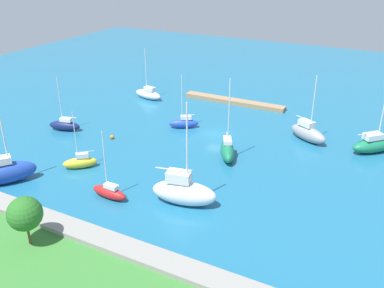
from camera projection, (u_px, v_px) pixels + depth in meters
water at (215, 134)px, 71.24m from camera, size 160.00×160.00×0.00m
pier_dock at (234, 101)px, 85.38m from camera, size 20.80×2.12×0.81m
breakwater at (83, 236)px, 44.84m from camera, size 58.76×2.69×1.51m
shoreline_park at (35, 278)px, 39.54m from camera, size 58.22×10.83×0.98m
park_tree_midwest at (25, 214)px, 41.82m from camera, size 3.48×3.48×5.34m
sailboat_white_center_basin at (148, 94)px, 87.72m from camera, size 6.69×2.98×10.21m
sailboat_blue_mid_basin at (7, 172)px, 55.95m from camera, size 6.17×7.42×11.92m
sailboat_green_far_south at (227, 150)px, 62.68m from camera, size 4.65×6.59×12.20m
sailboat_gray_lone_south at (308, 133)px, 68.51m from camera, size 7.24×5.50×10.82m
sailboat_red_east_end at (109, 192)px, 52.77m from camera, size 5.08×1.69×8.88m
sailboat_yellow_far_north at (80, 162)px, 60.04m from camera, size 4.50×4.32×8.44m
sailboat_navy_west_end at (65, 125)px, 72.48m from camera, size 5.78×3.21×9.34m
sailboat_white_near_pier at (184, 191)px, 51.21m from camera, size 8.35×4.38×12.99m
sailboat_blue_along_channel at (184, 123)px, 73.50m from camera, size 5.09×3.86×9.28m
sailboat_green_inner_mooring at (374, 144)px, 64.67m from camera, size 7.22×7.37×12.35m
mooring_buoy_orange at (112, 137)px, 69.47m from camera, size 0.66×0.66×0.66m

